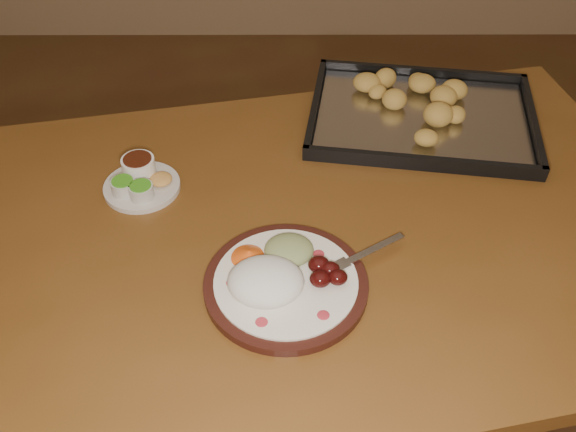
{
  "coord_description": "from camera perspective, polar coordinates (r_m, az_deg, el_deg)",
  "views": [
    {
      "loc": [
        -0.11,
        -1.03,
        1.59
      ],
      "look_at": [
        -0.1,
        -0.17,
        0.77
      ],
      "focal_mm": 40.0,
      "sensor_mm": 36.0,
      "label": 1
    }
  ],
  "objects": [
    {
      "name": "condiment_saucer",
      "position": [
        1.3,
        -13.03,
        3.08
      ],
      "size": [
        0.15,
        0.15,
        0.05
      ],
      "rotation": [
        0.0,
        0.0,
        -0.04
      ],
      "color": "beige",
      "rests_on": "dining_table"
    },
    {
      "name": "ground",
      "position": [
        1.9,
        3.22,
        -13.47
      ],
      "size": [
        4.0,
        4.0,
        0.0
      ],
      "primitive_type": "plane",
      "color": "brown",
      "rests_on": "ground"
    },
    {
      "name": "baking_tray",
      "position": [
        1.49,
        11.76,
        8.82
      ],
      "size": [
        0.54,
        0.43,
        0.05
      ],
      "rotation": [
        0.0,
        0.0,
        -0.15
      ],
      "color": "black",
      "rests_on": "dining_table"
    },
    {
      "name": "dinner_plate",
      "position": [
        1.08,
        -0.58,
        -5.63
      ],
      "size": [
        0.35,
        0.28,
        0.06
      ],
      "rotation": [
        0.0,
        0.0,
        0.29
      ],
      "color": "black",
      "rests_on": "dining_table"
    },
    {
      "name": "dining_table",
      "position": [
        1.26,
        -0.19,
        -4.39
      ],
      "size": [
        1.65,
        1.18,
        0.75
      ],
      "rotation": [
        0.0,
        0.0,
        0.2
      ],
      "color": "brown",
      "rests_on": "ground"
    }
  ]
}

